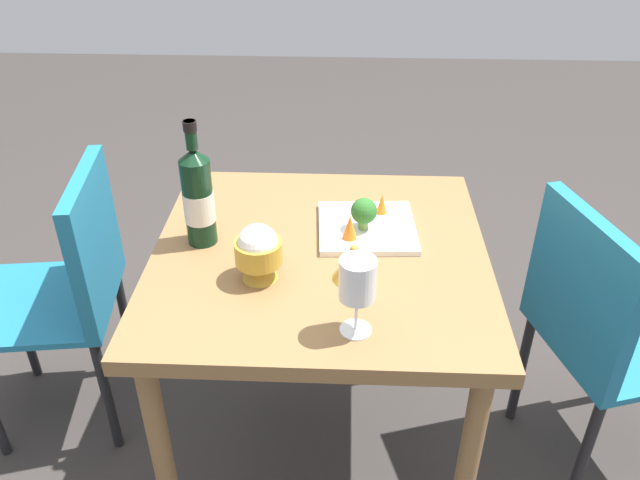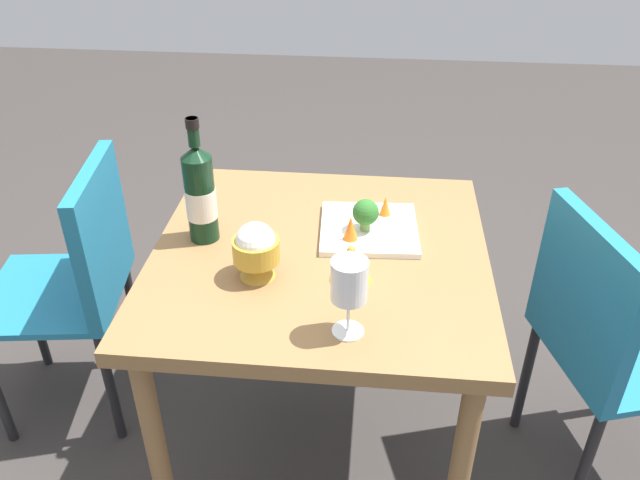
{
  "view_description": "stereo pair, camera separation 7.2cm",
  "coord_description": "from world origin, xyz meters",
  "px_view_note": "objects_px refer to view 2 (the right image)",
  "views": [
    {
      "loc": [
        1.33,
        0.06,
        1.63
      ],
      "look_at": [
        0.0,
        0.0,
        0.76
      ],
      "focal_mm": 36.01,
      "sensor_mm": 36.0,
      "label": 1
    },
    {
      "loc": [
        1.33,
        0.13,
        1.63
      ],
      "look_at": [
        0.0,
        0.0,
        0.76
      ],
      "focal_mm": 36.01,
      "sensor_mm": 36.0,
      "label": 2
    }
  ],
  "objects_px": {
    "chair_near_window": "(83,269)",
    "carrot_garnish_right": "(351,228)",
    "rice_bowl": "(256,250)",
    "broccoli_floret": "(366,213)",
    "serving_plate": "(369,229)",
    "chair_by_wall": "(601,331)",
    "rice_bowl_lid": "(351,266)",
    "wine_glass": "(349,282)",
    "carrot_garnish_left": "(385,206)",
    "wine_bottle": "(200,194)"
  },
  "relations": [
    {
      "from": "rice_bowl_lid",
      "to": "serving_plate",
      "type": "relative_size",
      "value": 0.38
    },
    {
      "from": "wine_bottle",
      "to": "rice_bowl",
      "type": "distance_m",
      "value": 0.23
    },
    {
      "from": "chair_near_window",
      "to": "chair_by_wall",
      "type": "xyz_separation_m",
      "value": [
        0.14,
        1.45,
        0.0
      ]
    },
    {
      "from": "wine_bottle",
      "to": "carrot_garnish_left",
      "type": "xyz_separation_m",
      "value": [
        -0.14,
        0.46,
        -0.09
      ]
    },
    {
      "from": "rice_bowl_lid",
      "to": "carrot_garnish_left",
      "type": "bearing_deg",
      "value": 164.9
    },
    {
      "from": "chair_near_window",
      "to": "chair_by_wall",
      "type": "height_order",
      "value": "same"
    },
    {
      "from": "rice_bowl_lid",
      "to": "serving_plate",
      "type": "bearing_deg",
      "value": 170.58
    },
    {
      "from": "broccoli_floret",
      "to": "serving_plate",
      "type": "bearing_deg",
      "value": 149.31
    },
    {
      "from": "rice_bowl_lid",
      "to": "broccoli_floret",
      "type": "height_order",
      "value": "broccoli_floret"
    },
    {
      "from": "chair_near_window",
      "to": "wine_glass",
      "type": "bearing_deg",
      "value": -126.1
    },
    {
      "from": "rice_bowl",
      "to": "carrot_garnish_right",
      "type": "height_order",
      "value": "rice_bowl"
    },
    {
      "from": "serving_plate",
      "to": "broccoli_floret",
      "type": "relative_size",
      "value": 3.07
    },
    {
      "from": "wine_bottle",
      "to": "carrot_garnish_right",
      "type": "distance_m",
      "value": 0.38
    },
    {
      "from": "broccoli_floret",
      "to": "chair_near_window",
      "type": "bearing_deg",
      "value": -93.77
    },
    {
      "from": "wine_glass",
      "to": "serving_plate",
      "type": "distance_m",
      "value": 0.42
    },
    {
      "from": "chair_by_wall",
      "to": "wine_glass",
      "type": "height_order",
      "value": "wine_glass"
    },
    {
      "from": "chair_by_wall",
      "to": "broccoli_floret",
      "type": "bearing_deg",
      "value": -113.81
    },
    {
      "from": "chair_near_window",
      "to": "serving_plate",
      "type": "distance_m",
      "value": 0.86
    },
    {
      "from": "chair_near_window",
      "to": "broccoli_floret",
      "type": "distance_m",
      "value": 0.87
    },
    {
      "from": "wine_bottle",
      "to": "carrot_garnish_right",
      "type": "relative_size",
      "value": 4.98
    },
    {
      "from": "serving_plate",
      "to": "carrot_garnish_right",
      "type": "distance_m",
      "value": 0.09
    },
    {
      "from": "rice_bowl_lid",
      "to": "carrot_garnish_right",
      "type": "distance_m",
      "value": 0.15
    },
    {
      "from": "chair_by_wall",
      "to": "carrot_garnish_left",
      "type": "height_order",
      "value": "chair_by_wall"
    },
    {
      "from": "chair_by_wall",
      "to": "carrot_garnish_right",
      "type": "xyz_separation_m",
      "value": [
        -0.03,
        -0.66,
        0.25
      ]
    },
    {
      "from": "rice_bowl",
      "to": "serving_plate",
      "type": "distance_m",
      "value": 0.34
    },
    {
      "from": "chair_by_wall",
      "to": "rice_bowl_lid",
      "type": "relative_size",
      "value": 8.5
    },
    {
      "from": "rice_bowl_lid",
      "to": "rice_bowl",
      "type": "bearing_deg",
      "value": -88.51
    },
    {
      "from": "serving_plate",
      "to": "carrot_garnish_left",
      "type": "distance_m",
      "value": 0.08
    },
    {
      "from": "wine_bottle",
      "to": "chair_near_window",
      "type": "bearing_deg",
      "value": -104.51
    },
    {
      "from": "wine_bottle",
      "to": "carrot_garnish_left",
      "type": "relative_size",
      "value": 6.01
    },
    {
      "from": "chair_near_window",
      "to": "carrot_garnish_right",
      "type": "xyz_separation_m",
      "value": [
        0.1,
        0.79,
        0.25
      ]
    },
    {
      "from": "wine_bottle",
      "to": "carrot_garnish_left",
      "type": "distance_m",
      "value": 0.49
    },
    {
      "from": "wine_bottle",
      "to": "rice_bowl",
      "type": "xyz_separation_m",
      "value": [
        0.15,
        0.16,
        -0.06
      ]
    },
    {
      "from": "rice_bowl_lid",
      "to": "wine_glass",
      "type": "bearing_deg",
      "value": 1.61
    },
    {
      "from": "wine_bottle",
      "to": "carrot_garnish_right",
      "type": "xyz_separation_m",
      "value": [
        -0.01,
        0.37,
        -0.08
      ]
    },
    {
      "from": "wine_bottle",
      "to": "wine_glass",
      "type": "relative_size",
      "value": 1.83
    },
    {
      "from": "chair_near_window",
      "to": "chair_by_wall",
      "type": "relative_size",
      "value": 1.0
    },
    {
      "from": "carrot_garnish_left",
      "to": "carrot_garnish_right",
      "type": "height_order",
      "value": "carrot_garnish_right"
    },
    {
      "from": "wine_bottle",
      "to": "wine_glass",
      "type": "xyz_separation_m",
      "value": [
        0.33,
        0.39,
        -0.0
      ]
    },
    {
      "from": "chair_by_wall",
      "to": "rice_bowl",
      "type": "xyz_separation_m",
      "value": [
        0.12,
        -0.87,
        0.28
      ]
    },
    {
      "from": "chair_by_wall",
      "to": "wine_bottle",
      "type": "distance_m",
      "value": 1.08
    },
    {
      "from": "rice_bowl",
      "to": "broccoli_floret",
      "type": "bearing_deg",
      "value": 129.91
    },
    {
      "from": "wine_glass",
      "to": "serving_plate",
      "type": "xyz_separation_m",
      "value": [
        -0.4,
        0.03,
        -0.12
      ]
    },
    {
      "from": "chair_near_window",
      "to": "serving_plate",
      "type": "xyz_separation_m",
      "value": [
        0.04,
        0.84,
        0.21
      ]
    },
    {
      "from": "chair_by_wall",
      "to": "carrot_garnish_left",
      "type": "relative_size",
      "value": 15.63
    },
    {
      "from": "serving_plate",
      "to": "carrot_garnish_left",
      "type": "height_order",
      "value": "carrot_garnish_left"
    },
    {
      "from": "chair_near_window",
      "to": "broccoli_floret",
      "type": "bearing_deg",
      "value": -101.33
    },
    {
      "from": "rice_bowl",
      "to": "broccoli_floret",
      "type": "xyz_separation_m",
      "value": [
        -0.2,
        0.24,
        -0.01
      ]
    },
    {
      "from": "chair_by_wall",
      "to": "serving_plate",
      "type": "relative_size",
      "value": 3.23
    },
    {
      "from": "chair_near_window",
      "to": "rice_bowl_lid",
      "type": "relative_size",
      "value": 8.5
    }
  ]
}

